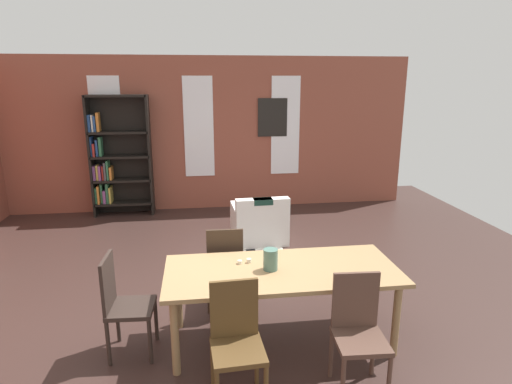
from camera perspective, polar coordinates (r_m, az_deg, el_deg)
ground_plane at (r=4.97m, az=-6.65°, el=-14.84°), size 9.94×9.94×0.00m
back_wall_brick at (r=8.27m, az=-7.58°, el=7.59°), size 8.08×0.12×2.87m
window_pane_0 at (r=8.35m, az=-19.13°, el=7.97°), size 0.55×0.02×1.86m
window_pane_1 at (r=8.19m, az=-7.61°, el=8.53°), size 0.55×0.02×1.86m
window_pane_2 at (r=8.36m, az=3.92°, el=8.75°), size 0.55×0.02×1.86m
dining_table at (r=4.07m, az=3.44°, el=-11.10°), size 2.16×0.93×0.75m
vase_on_table at (r=3.98m, az=1.94°, el=-8.94°), size 0.13×0.13×0.20m
tealight_candle_0 at (r=4.13m, az=-2.18°, el=-9.28°), size 0.04×0.04×0.03m
tealight_candle_1 at (r=4.16m, az=-0.94°, el=-9.10°), size 0.04×0.04×0.04m
dining_chair_far_left at (r=4.71m, az=-4.15°, el=-9.55°), size 0.41×0.41×0.95m
dining_chair_head_left at (r=4.15m, az=-17.30°, el=-13.77°), size 0.42×0.42×0.95m
dining_chair_near_right at (r=3.70m, az=13.40°, el=-17.25°), size 0.42×0.42×0.95m
dining_chair_near_left at (r=3.50m, az=-2.61°, el=-18.85°), size 0.42×0.42×0.95m
bookshelf_tall at (r=8.21m, az=-18.08°, el=4.31°), size 1.08×0.32×2.18m
armchair_white at (r=6.69m, az=0.43°, el=-4.17°), size 0.83×0.83×0.75m
striped_rug at (r=6.31m, az=-1.26°, el=-8.03°), size 1.10×0.96×0.01m
framed_picture at (r=8.29m, az=2.20°, el=9.86°), size 0.56×0.03×0.72m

